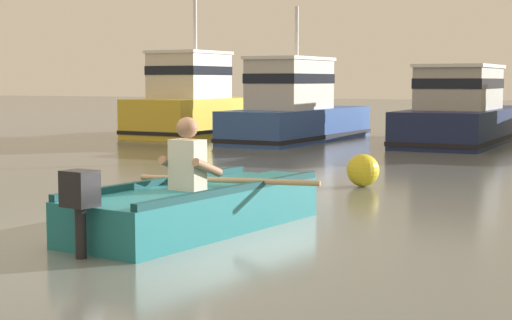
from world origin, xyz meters
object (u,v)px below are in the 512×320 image
at_px(moored_boat_yellow, 195,104).
at_px(moored_boat_navy, 463,114).
at_px(moored_boat_blue, 296,111).
at_px(mooring_buoy, 363,170).
at_px(rowboat_with_person, 201,205).

xyz_separation_m(moored_boat_yellow, moored_boat_navy, (7.41, 0.36, -0.16)).
height_order(moored_boat_yellow, moored_boat_blue, moored_boat_yellow).
distance_m(moored_boat_yellow, mooring_buoy, 11.68).
bearing_deg(rowboat_with_person, moored_boat_blue, 107.72).
xyz_separation_m(rowboat_with_person, moored_boat_blue, (-3.83, 11.98, 0.54)).
bearing_deg(moored_boat_yellow, moored_boat_blue, -13.39).
bearing_deg(rowboat_with_person, mooring_buoy, 83.08).
bearing_deg(moored_boat_blue, rowboat_with_person, -72.28).
relative_size(moored_boat_blue, mooring_buoy, 11.79).
distance_m(moored_boat_navy, mooring_buoy, 9.12).
bearing_deg(moored_boat_navy, moored_boat_blue, -163.80).
height_order(rowboat_with_person, moored_boat_yellow, moored_boat_yellow).
distance_m(moored_boat_yellow, moored_boat_navy, 7.42).
bearing_deg(moored_boat_yellow, rowboat_with_person, -60.55).
distance_m(rowboat_with_person, moored_boat_blue, 12.59).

